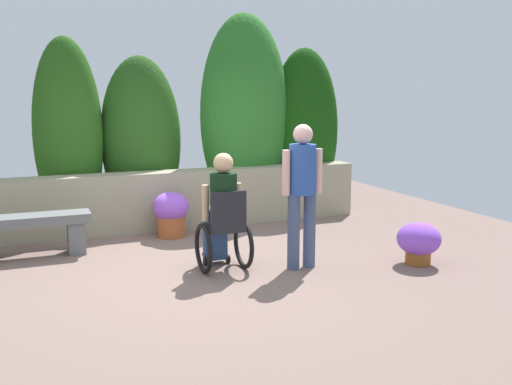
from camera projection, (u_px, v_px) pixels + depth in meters
ground_plane at (198, 267)px, 6.51m from camera, size 10.28×10.28×0.00m
stone_retaining_wall at (158, 201)px, 8.25m from camera, size 6.28×0.40×0.85m
hedge_backdrop at (181, 126)px, 8.77m from camera, size 6.49×1.12×3.22m
stone_bench at (32, 230)px, 6.86m from camera, size 1.36×0.38×0.52m
person_in_wheelchair at (222, 216)px, 6.31m from camera, size 0.53×0.66×1.33m
person_standing_companion at (302, 186)px, 6.32m from camera, size 0.49×0.30×1.63m
flower_pot_purple_near at (419, 241)px, 6.57m from camera, size 0.51×0.51×0.49m
flower_pot_terracotta_by_wall at (171, 212)px, 7.83m from camera, size 0.50×0.50×0.63m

